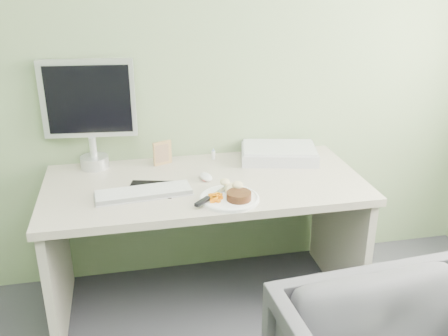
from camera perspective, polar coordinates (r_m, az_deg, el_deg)
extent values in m
plane|color=#6F885F|center=(2.70, -3.78, 13.87)|extent=(3.50, 0.00, 3.50)
cube|color=#BBAE9D|center=(2.53, -2.21, -1.91)|extent=(1.60, 0.75, 0.04)
cube|color=#B2A998|center=(2.70, -18.47, -10.24)|extent=(0.04, 0.70, 0.69)
cube|color=#B2A998|center=(2.90, 13.00, -7.19)|extent=(0.04, 0.70, 0.69)
cylinder|color=white|center=(2.32, 0.63, -3.51)|extent=(0.28, 0.28, 0.01)
cylinder|color=black|center=(2.28, 1.71, -3.20)|extent=(0.14, 0.14, 0.04)
ellipsoid|color=tan|center=(2.36, 0.82, -1.97)|extent=(0.12, 0.09, 0.06)
cube|color=orange|center=(2.28, -0.77, -3.16)|extent=(0.07, 0.06, 0.04)
cube|color=silver|center=(2.34, -0.64, -2.78)|extent=(0.12, 0.11, 0.01)
cube|color=black|center=(2.24, -2.48, -3.85)|extent=(0.08, 0.08, 0.02)
cube|color=black|center=(2.45, -8.31, -2.40)|extent=(0.27, 0.25, 0.00)
cube|color=white|center=(2.39, -9.17, -2.74)|extent=(0.46, 0.17, 0.02)
ellipsoid|color=white|center=(2.52, -2.06, -1.02)|extent=(0.08, 0.11, 0.03)
cube|color=olive|center=(2.72, -7.06, 1.71)|extent=(0.10, 0.05, 0.13)
cylinder|color=white|center=(2.79, -1.22, 1.49)|extent=(0.02, 0.02, 0.05)
cone|color=#809BCD|center=(2.77, -1.23, 2.12)|extent=(0.02, 0.02, 0.02)
cube|color=silver|center=(2.80, 6.26, 1.63)|extent=(0.46, 0.36, 0.06)
cylinder|color=silver|center=(2.76, -14.57, 0.67)|extent=(0.15, 0.15, 0.06)
cylinder|color=silver|center=(2.73, -14.74, 2.33)|extent=(0.04, 0.04, 0.11)
cube|color=silver|center=(2.68, -15.26, 7.65)|extent=(0.48, 0.09, 0.40)
cube|color=black|center=(2.65, -15.28, 7.52)|extent=(0.42, 0.05, 0.35)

